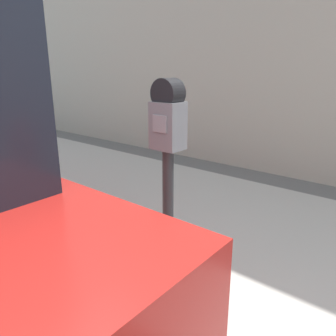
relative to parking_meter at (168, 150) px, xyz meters
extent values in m
cube|color=#BCB7AD|center=(0.54, 0.97, -1.02)|extent=(24.00, 2.80, 0.12)
cylinder|color=#2D2D30|center=(0.00, 0.00, -0.48)|extent=(0.07, 0.07, 0.97)
cube|color=slate|center=(0.00, 0.00, 0.15)|extent=(0.18, 0.15, 0.28)
cube|color=gray|center=(0.00, -0.08, 0.17)|extent=(0.10, 0.01, 0.10)
cylinder|color=black|center=(0.00, 0.00, 0.34)|extent=(0.17, 0.12, 0.17)
cylinder|color=black|center=(-0.04, -0.79, -0.75)|extent=(0.66, 0.22, 0.66)
camera|label=1|loc=(1.23, -1.50, 0.48)|focal=35.00mm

